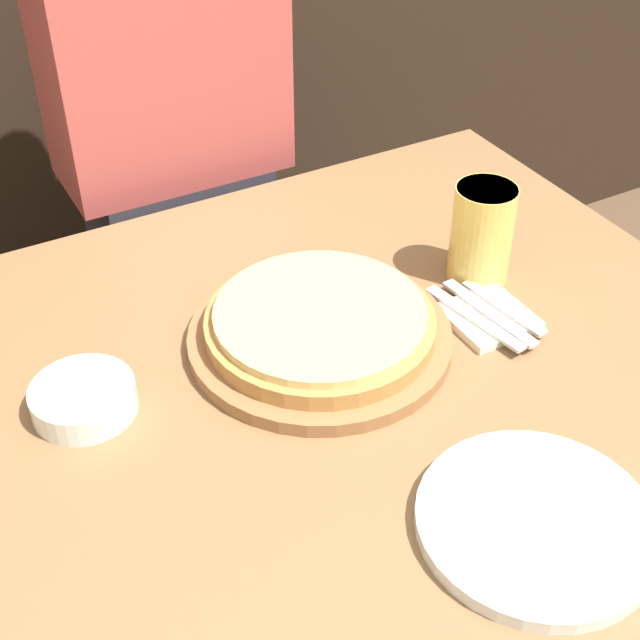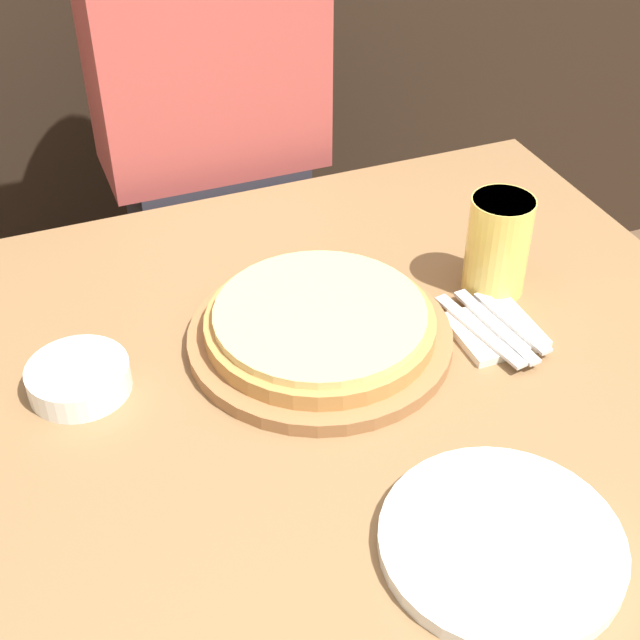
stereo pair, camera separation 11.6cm
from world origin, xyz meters
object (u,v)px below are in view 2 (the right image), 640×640
(pizza_on_board, at_px, (320,329))
(fork, at_px, (479,330))
(spoon, at_px, (512,322))
(dinner_plate, at_px, (501,543))
(beer_glass, at_px, (498,242))
(diner_person, at_px, (215,185))
(side_bowl, at_px, (79,378))
(dinner_knife, at_px, (496,326))

(pizza_on_board, height_order, fork, pizza_on_board)
(spoon, bearing_deg, dinner_plate, -122.73)
(fork, bearing_deg, beer_glass, 51.40)
(fork, bearing_deg, diner_person, 105.53)
(beer_glass, xyz_separation_m, dinner_plate, (-0.23, -0.41, -0.07))
(fork, xyz_separation_m, diner_person, (-0.18, 0.65, -0.09))
(beer_glass, height_order, side_bowl, beer_glass)
(fork, height_order, dinner_knife, same)
(pizza_on_board, xyz_separation_m, dinner_knife, (0.23, -0.07, -0.01))
(pizza_on_board, height_order, diner_person, diner_person)
(pizza_on_board, distance_m, diner_person, 0.59)
(side_bowl, xyz_separation_m, diner_person, (0.33, 0.56, -0.09))
(dinner_knife, distance_m, diner_person, 0.69)
(spoon, bearing_deg, side_bowl, 170.31)
(side_bowl, bearing_deg, pizza_on_board, -5.05)
(beer_glass, relative_size, fork, 0.84)
(side_bowl, height_order, dinner_knife, side_bowl)
(dinner_plate, height_order, diner_person, diner_person)
(beer_glass, height_order, dinner_knife, beer_glass)
(pizza_on_board, height_order, side_bowl, pizza_on_board)
(side_bowl, bearing_deg, spoon, -9.69)
(dinner_knife, bearing_deg, side_bowl, 169.87)
(side_bowl, bearing_deg, diner_person, 59.16)
(dinner_knife, height_order, diner_person, diner_person)
(pizza_on_board, height_order, dinner_plate, pizza_on_board)
(spoon, bearing_deg, diner_person, 109.51)
(dinner_plate, xyz_separation_m, fork, (0.15, 0.31, 0.01))
(pizza_on_board, xyz_separation_m, spoon, (0.25, -0.07, -0.01))
(side_bowl, distance_m, diner_person, 0.66)
(dinner_plate, xyz_separation_m, diner_person, (-0.03, 0.97, -0.08))
(side_bowl, bearing_deg, fork, -10.61)
(pizza_on_board, relative_size, dinner_plate, 1.37)
(side_bowl, distance_m, dinner_knife, 0.55)
(pizza_on_board, xyz_separation_m, dinner_plate, (0.05, -0.38, -0.02))
(spoon, bearing_deg, beer_glass, 74.75)
(pizza_on_board, distance_m, dinner_knife, 0.24)
(beer_glass, height_order, diner_person, diner_person)
(pizza_on_board, bearing_deg, fork, -18.80)
(beer_glass, relative_size, dinner_knife, 0.84)
(beer_glass, xyz_separation_m, fork, (-0.08, -0.10, -0.07))
(fork, relative_size, diner_person, 0.13)
(dinner_plate, bearing_deg, fork, 64.26)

